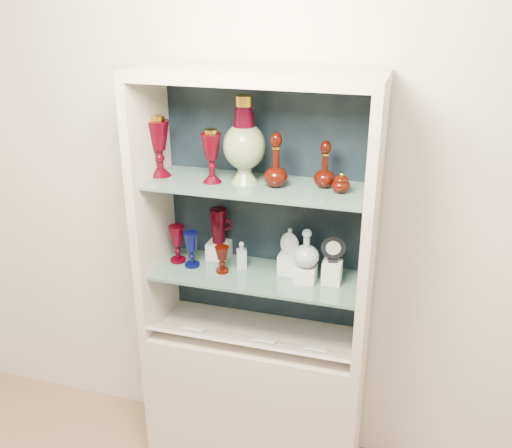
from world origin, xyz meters
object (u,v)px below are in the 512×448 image
(cobalt_goblet, at_px, (192,249))
(ruby_goblet_small, at_px, (222,259))
(ruby_decanter_a, at_px, (276,157))
(cameo_medallion, at_px, (333,249))
(pedestal_lamp_right, at_px, (212,156))
(ruby_goblet_tall, at_px, (177,244))
(ruby_decanter_b, at_px, (325,163))
(clear_square_bottle, at_px, (242,255))
(flat_flask, at_px, (290,241))
(pedestal_lamp_left, at_px, (159,146))
(clear_round_decanter, at_px, (306,249))
(ruby_pitcher, at_px, (218,226))
(enamel_urn, at_px, (244,140))
(lidded_bowl, at_px, (341,182))

(cobalt_goblet, height_order, ruby_goblet_small, cobalt_goblet)
(ruby_decanter_a, xyz_separation_m, cameo_medallion, (0.25, 0.02, -0.39))
(pedestal_lamp_right, bearing_deg, ruby_goblet_tall, 168.88)
(ruby_goblet_tall, bearing_deg, cameo_medallion, -0.47)
(ruby_decanter_b, xyz_separation_m, cobalt_goblet, (-0.58, -0.05, -0.44))
(clear_square_bottle, bearing_deg, flat_flask, 4.01)
(pedestal_lamp_left, height_order, clear_square_bottle, pedestal_lamp_left)
(cobalt_goblet, relative_size, clear_round_decanter, 1.00)
(pedestal_lamp_right, bearing_deg, cameo_medallion, 3.60)
(ruby_goblet_tall, relative_size, ruby_goblet_small, 1.44)
(ruby_pitcher, bearing_deg, ruby_goblet_tall, -161.39)
(ruby_decanter_b, relative_size, ruby_goblet_small, 1.68)
(enamel_urn, height_order, ruby_pitcher, enamel_urn)
(ruby_goblet_small, bearing_deg, lidded_bowl, 2.68)
(flat_flask, distance_m, cameo_medallion, 0.20)
(pedestal_lamp_right, height_order, clear_square_bottle, pedestal_lamp_right)
(ruby_decanter_a, bearing_deg, ruby_goblet_small, -174.90)
(ruby_decanter_b, bearing_deg, flat_flask, 175.84)
(cobalt_goblet, distance_m, clear_square_bottle, 0.23)
(clear_round_decanter, bearing_deg, flat_flask, 144.63)
(enamel_urn, bearing_deg, pedestal_lamp_left, -177.28)
(flat_flask, bearing_deg, clear_round_decanter, -22.03)
(ruby_decanter_a, bearing_deg, cobalt_goblet, -179.65)
(enamel_urn, bearing_deg, ruby_decanter_a, -9.04)
(ruby_goblet_tall, bearing_deg, clear_round_decanter, -2.39)
(flat_flask, bearing_deg, cameo_medallion, 1.41)
(cobalt_goblet, distance_m, ruby_goblet_tall, 0.09)
(clear_square_bottle, bearing_deg, cobalt_goblet, -168.35)
(lidded_bowl, distance_m, cobalt_goblet, 0.76)
(enamel_urn, xyz_separation_m, ruby_goblet_small, (-0.09, -0.04, -0.54))
(ruby_decanter_a, relative_size, ruby_decanter_b, 1.23)
(pedestal_lamp_left, height_order, ruby_goblet_tall, pedestal_lamp_left)
(pedestal_lamp_right, distance_m, flat_flask, 0.51)
(ruby_decanter_a, height_order, ruby_decanter_b, ruby_decanter_a)
(pedestal_lamp_right, distance_m, ruby_decanter_b, 0.47)
(enamel_urn, bearing_deg, ruby_decanter_b, 4.47)
(enamel_urn, xyz_separation_m, ruby_decanter_a, (0.14, -0.02, -0.05))
(ruby_decanter_a, bearing_deg, lidded_bowl, 0.55)
(enamel_urn, height_order, ruby_goblet_small, enamel_urn)
(pedestal_lamp_right, relative_size, ruby_goblet_tall, 1.27)
(ruby_decanter_a, height_order, clear_round_decanter, ruby_decanter_a)
(enamel_urn, height_order, ruby_decanter_b, enamel_urn)
(pedestal_lamp_right, xyz_separation_m, ruby_pitcher, (-0.03, 0.13, -0.37))
(pedestal_lamp_left, distance_m, lidded_bowl, 0.79)
(cobalt_goblet, distance_m, cameo_medallion, 0.64)
(enamel_urn, height_order, clear_round_decanter, enamel_urn)
(clear_round_decanter, relative_size, cameo_medallion, 1.35)
(lidded_bowl, distance_m, cameo_medallion, 0.30)
(ruby_decanter_a, height_order, flat_flask, ruby_decanter_a)
(enamel_urn, relative_size, ruby_goblet_small, 2.93)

